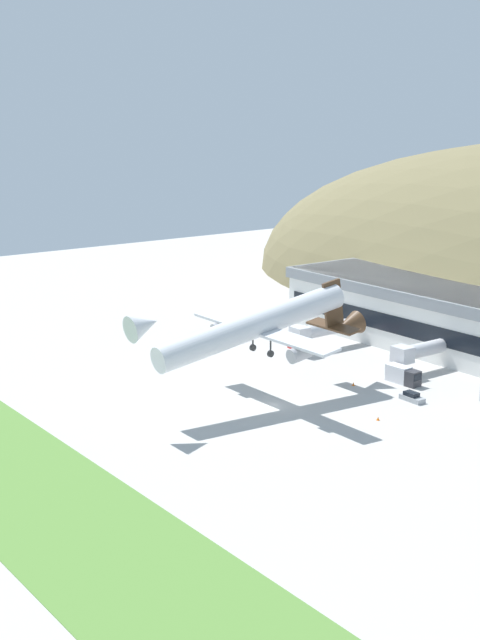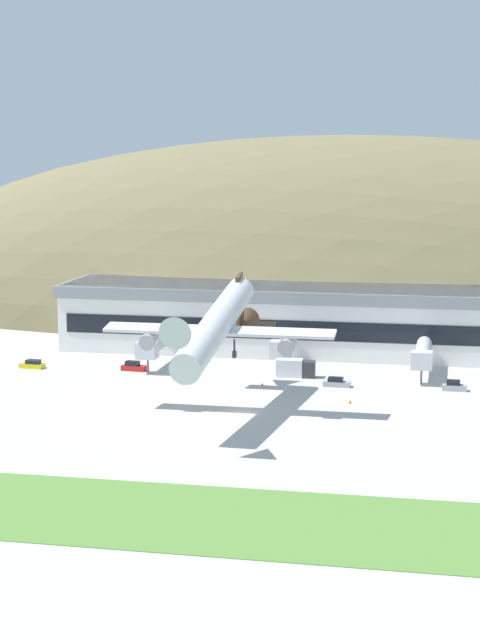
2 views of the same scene
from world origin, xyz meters
TOP-DOWN VIEW (x-y plane):
  - ground_plane at (0.00, 0.00)m, footprint 330.87×330.87m
  - grass_strip_foreground at (0.00, -43.73)m, footprint 297.79×20.37m
  - hill_backdrop at (5.40, 94.06)m, footprint 232.44×82.75m
  - terminal_building at (2.04, 48.55)m, footprint 89.74×20.33m
  - jetway_0 at (-20.64, 29.68)m, footprint 3.38×16.79m
  - jetway_1 at (1.19, 32.39)m, footprint 3.38×11.68m
  - jetway_2 at (24.73, 29.79)m, footprint 3.38×16.59m
  - cargo_airplane at (-3.20, -0.18)m, footprint 33.33×45.82m
  - service_car_0 at (-23.59, 25.40)m, footprint 4.25×1.91m
  - service_car_1 at (11.63, 20.02)m, footprint 4.36×1.90m
  - service_car_2 at (-41.26, 24.05)m, footprint 4.35×2.21m
  - service_car_3 at (29.93, 20.74)m, footprint 3.79×1.75m
  - fuel_truck at (4.15, 25.84)m, footprint 6.54×2.49m
  - traffic_cone_0 at (14.85, 9.03)m, footprint 0.52×0.52m
  - traffic_cone_1 at (-0.01, 18.13)m, footprint 0.52×0.52m

SIDE VIEW (x-z plane):
  - ground_plane at x=0.00m, z-range 0.00..0.00m
  - hill_backdrop at x=5.40m, z-range -40.39..40.39m
  - grass_strip_foreground at x=0.00m, z-range 0.00..0.08m
  - traffic_cone_0 at x=14.85m, z-range -0.01..0.57m
  - traffic_cone_1 at x=-0.01m, z-range -0.01..0.57m
  - service_car_2 at x=-41.26m, z-range -0.13..1.32m
  - service_car_1 at x=11.63m, z-range -0.13..1.34m
  - service_car_0 at x=-23.59m, z-range -0.14..1.49m
  - service_car_3 at x=29.93m, z-range -0.14..1.50m
  - fuel_truck at x=4.15m, z-range -0.03..2.91m
  - jetway_1 at x=1.19m, z-range 1.27..6.70m
  - jetway_2 at x=24.73m, z-range 1.28..6.71m
  - jetway_0 at x=-20.64m, z-range 1.28..6.71m
  - terminal_building at x=2.04m, z-range 0.82..13.17m
  - cargo_airplane at x=-3.20m, z-range 6.95..18.05m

